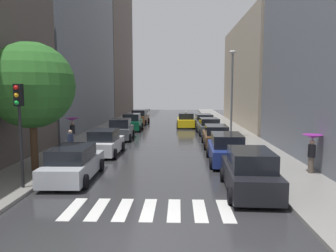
{
  "coord_description": "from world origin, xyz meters",
  "views": [
    {
      "loc": [
        1.05,
        -8.55,
        4.22
      ],
      "look_at": [
        0.04,
        21.65,
        0.83
      ],
      "focal_mm": 34.67,
      "sensor_mm": 36.0,
      "label": 1
    }
  ],
  "objects_px": {
    "parked_car_left_nearest": "(73,164)",
    "traffic_light_left_corner": "(19,113)",
    "street_tree_left": "(31,86)",
    "lamp_post_right": "(232,88)",
    "parked_car_right_third": "(216,136)",
    "parked_car_right_fifth": "(204,121)",
    "parked_car_left_fourth": "(132,123)",
    "parked_car_right_nearest": "(250,173)",
    "parked_car_left_second": "(105,143)",
    "parked_car_right_fourth": "(209,127)",
    "parked_car_left_fifth": "(140,117)",
    "parked_car_right_second": "(226,149)",
    "pedestrian_foreground": "(72,125)",
    "parked_car_left_third": "(121,130)",
    "taxi_midroad": "(186,120)",
    "pedestrian_near_tree": "(312,145)",
    "pedestrian_by_kerb": "(71,143)"
  },
  "relations": [
    {
      "from": "pedestrian_near_tree",
      "to": "street_tree_left",
      "type": "relative_size",
      "value": 0.3
    },
    {
      "from": "parked_car_left_third",
      "to": "traffic_light_left_corner",
      "type": "height_order",
      "value": "traffic_light_left_corner"
    },
    {
      "from": "parked_car_right_second",
      "to": "lamp_post_right",
      "type": "height_order",
      "value": "lamp_post_right"
    },
    {
      "from": "parked_car_left_nearest",
      "to": "parked_car_right_third",
      "type": "height_order",
      "value": "parked_car_left_nearest"
    },
    {
      "from": "parked_car_left_fifth",
      "to": "parked_car_right_fourth",
      "type": "distance_m",
      "value": 11.69
    },
    {
      "from": "parked_car_left_fourth",
      "to": "parked_car_right_nearest",
      "type": "bearing_deg",
      "value": -160.75
    },
    {
      "from": "parked_car_right_fourth",
      "to": "lamp_post_right",
      "type": "relative_size",
      "value": 0.6
    },
    {
      "from": "taxi_midroad",
      "to": "lamp_post_right",
      "type": "distance_m",
      "value": 10.06
    },
    {
      "from": "street_tree_left",
      "to": "parked_car_right_third",
      "type": "bearing_deg",
      "value": 39.23
    },
    {
      "from": "parked_car_left_second",
      "to": "parked_car_left_fifth",
      "type": "height_order",
      "value": "parked_car_left_fifth"
    },
    {
      "from": "pedestrian_foreground",
      "to": "lamp_post_right",
      "type": "bearing_deg",
      "value": -74.1
    },
    {
      "from": "pedestrian_foreground",
      "to": "street_tree_left",
      "type": "bearing_deg",
      "value": 179.97
    },
    {
      "from": "parked_car_right_second",
      "to": "traffic_light_left_corner",
      "type": "distance_m",
      "value": 11.04
    },
    {
      "from": "parked_car_right_third",
      "to": "lamp_post_right",
      "type": "height_order",
      "value": "lamp_post_right"
    },
    {
      "from": "parked_car_right_second",
      "to": "pedestrian_foreground",
      "type": "height_order",
      "value": "pedestrian_foreground"
    },
    {
      "from": "parked_car_left_third",
      "to": "parked_car_right_fourth",
      "type": "distance_m",
      "value": 8.52
    },
    {
      "from": "parked_car_left_nearest",
      "to": "traffic_light_left_corner",
      "type": "relative_size",
      "value": 1.11
    },
    {
      "from": "parked_car_left_fourth",
      "to": "parked_car_left_fifth",
      "type": "xyz_separation_m",
      "value": [
        0.07,
        6.17,
        0.01
      ]
    },
    {
      "from": "pedestrian_foreground",
      "to": "parked_car_left_nearest",
      "type": "bearing_deg",
      "value": -165.62
    },
    {
      "from": "parked_car_left_nearest",
      "to": "parked_car_right_fifth",
      "type": "bearing_deg",
      "value": -21.15
    },
    {
      "from": "parked_car_left_fourth",
      "to": "pedestrian_near_tree",
      "type": "distance_m",
      "value": 20.92
    },
    {
      "from": "parked_car_left_fifth",
      "to": "parked_car_right_second",
      "type": "bearing_deg",
      "value": -158.2
    },
    {
      "from": "parked_car_left_second",
      "to": "parked_car_right_fifth",
      "type": "xyz_separation_m",
      "value": [
        7.59,
        15.28,
        -0.05
      ]
    },
    {
      "from": "lamp_post_right",
      "to": "parked_car_left_nearest",
      "type": "bearing_deg",
      "value": -126.0
    },
    {
      "from": "parked_car_right_fifth",
      "to": "pedestrian_near_tree",
      "type": "relative_size",
      "value": 2.54
    },
    {
      "from": "pedestrian_foreground",
      "to": "parked_car_right_fifth",
      "type": "bearing_deg",
      "value": -44.06
    },
    {
      "from": "parked_car_left_nearest",
      "to": "parked_car_right_nearest",
      "type": "height_order",
      "value": "parked_car_right_nearest"
    },
    {
      "from": "parked_car_right_third",
      "to": "pedestrian_by_kerb",
      "type": "relative_size",
      "value": 2.87
    },
    {
      "from": "street_tree_left",
      "to": "lamp_post_right",
      "type": "height_order",
      "value": "lamp_post_right"
    },
    {
      "from": "parked_car_left_second",
      "to": "pedestrian_near_tree",
      "type": "relative_size",
      "value": 2.14
    },
    {
      "from": "parked_car_left_second",
      "to": "parked_car_right_fourth",
      "type": "xyz_separation_m",
      "value": [
        7.66,
        10.03,
        -0.04
      ]
    },
    {
      "from": "parked_car_left_nearest",
      "to": "lamp_post_right",
      "type": "relative_size",
      "value": 0.65
    },
    {
      "from": "parked_car_right_second",
      "to": "parked_car_left_fifth",
      "type": "bearing_deg",
      "value": 21.34
    },
    {
      "from": "street_tree_left",
      "to": "parked_car_right_nearest",
      "type": "bearing_deg",
      "value": -15.26
    },
    {
      "from": "parked_car_left_fifth",
      "to": "parked_car_right_third",
      "type": "xyz_separation_m",
      "value": [
        7.58,
        -15.44,
        -0.08
      ]
    },
    {
      "from": "parked_car_left_third",
      "to": "parked_car_right_fourth",
      "type": "xyz_separation_m",
      "value": [
        7.78,
        3.47,
        -0.09
      ]
    },
    {
      "from": "parked_car_right_fifth",
      "to": "parked_car_right_third",
      "type": "bearing_deg",
      "value": 177.37
    },
    {
      "from": "taxi_midroad",
      "to": "lamp_post_right",
      "type": "xyz_separation_m",
      "value": [
        3.69,
        -8.64,
        3.59
      ]
    },
    {
      "from": "parked_car_left_nearest",
      "to": "parked_car_left_fifth",
      "type": "height_order",
      "value": "parked_car_left_fifth"
    },
    {
      "from": "parked_car_right_nearest",
      "to": "street_tree_left",
      "type": "xyz_separation_m",
      "value": [
        -10.2,
        2.78,
        3.58
      ]
    },
    {
      "from": "parked_car_left_third",
      "to": "traffic_light_left_corner",
      "type": "relative_size",
      "value": 0.96
    },
    {
      "from": "pedestrian_foreground",
      "to": "pedestrian_near_tree",
      "type": "relative_size",
      "value": 1.06
    },
    {
      "from": "parked_car_left_fourth",
      "to": "lamp_post_right",
      "type": "height_order",
      "value": "lamp_post_right"
    },
    {
      "from": "parked_car_right_fifth",
      "to": "parked_car_left_third",
      "type": "bearing_deg",
      "value": 135.84
    },
    {
      "from": "parked_car_left_third",
      "to": "parked_car_right_nearest",
      "type": "xyz_separation_m",
      "value": [
        7.84,
        -14.13,
        0.01
      ]
    },
    {
      "from": "parked_car_right_fourth",
      "to": "street_tree_left",
      "type": "xyz_separation_m",
      "value": [
        -10.13,
        -14.82,
        3.68
      ]
    },
    {
      "from": "parked_car_left_fifth",
      "to": "street_tree_left",
      "type": "bearing_deg",
      "value": 176.12
    },
    {
      "from": "parked_car_right_nearest",
      "to": "street_tree_left",
      "type": "relative_size",
      "value": 0.73
    },
    {
      "from": "parked_car_right_second",
      "to": "pedestrian_by_kerb",
      "type": "xyz_separation_m",
      "value": [
        -9.35,
        0.88,
        0.2
      ]
    },
    {
      "from": "pedestrian_near_tree",
      "to": "parked_car_left_nearest",
      "type": "bearing_deg",
      "value": 57.52
    }
  ]
}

